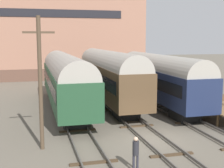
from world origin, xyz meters
name	(u,v)px	position (x,y,z in m)	size (l,w,h in m)	color
ground_plane	(152,139)	(0.00, 0.00, 0.00)	(200.00, 200.00, 0.00)	#60594C
track_left	(85,143)	(-4.46, 0.00, 0.14)	(2.60, 60.00, 0.26)	#4C4742
track_middle	(152,137)	(0.00, 0.00, 0.14)	(2.60, 60.00, 0.26)	#4C4742
track_right	(212,132)	(4.46, 0.00, 0.14)	(2.60, 60.00, 0.26)	#4C4742
train_car_brown	(109,74)	(0.00, 11.54, 3.06)	(2.97, 17.56, 5.36)	black
train_car_navy	(160,77)	(4.46, 9.25, 2.87)	(2.92, 16.24, 5.04)	black
train_car_green	(66,78)	(-4.46, 10.32, 2.91)	(3.11, 18.56, 5.15)	black
bench	(221,100)	(7.61, 3.82, 1.54)	(1.40, 0.40, 0.91)	brown
person_worker	(136,150)	(-2.63, -4.40, 1.06)	(0.32, 0.32, 1.75)	#282833
utility_pole	(40,81)	(-7.01, -0.07, 4.07)	(1.80, 0.24, 7.82)	#473828
warehouse_building	(55,22)	(-3.26, 36.82, 9.43)	(28.73, 12.14, 18.85)	brown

